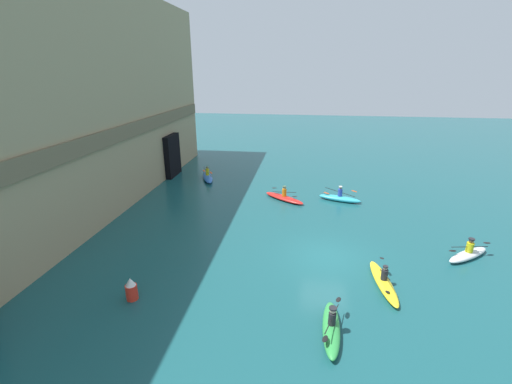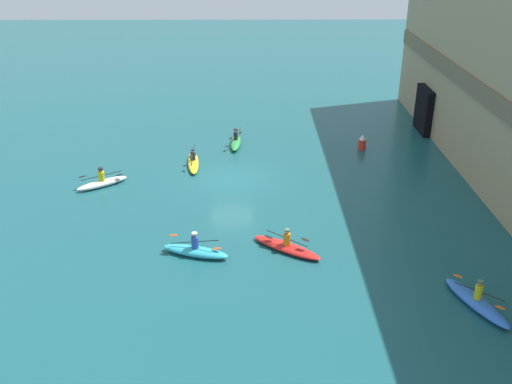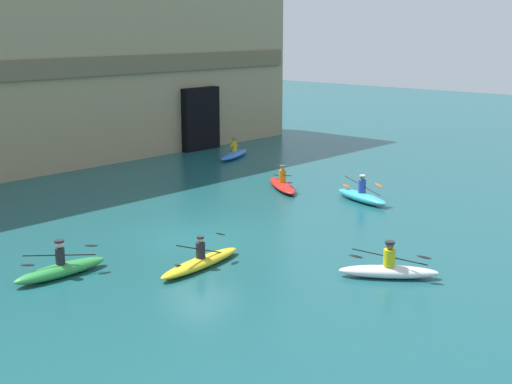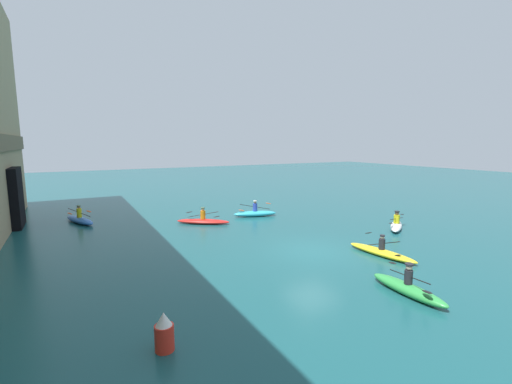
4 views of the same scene
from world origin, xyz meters
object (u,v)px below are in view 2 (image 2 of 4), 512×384
at_px(kayak_cyan, 195,251).
at_px(kayak_red, 287,247).
at_px(kayak_yellow, 193,162).
at_px(kayak_white, 102,182).
at_px(marker_buoy, 362,142).
at_px(kayak_green, 236,142).
at_px(kayak_blue, 477,301).

height_order(kayak_cyan, kayak_red, kayak_cyan).
height_order(kayak_cyan, kayak_yellow, kayak_cyan).
height_order(kayak_white, kayak_red, kayak_white).
relative_size(kayak_white, marker_buoy, 2.68).
height_order(kayak_green, kayak_red, kayak_green).
relative_size(kayak_yellow, marker_buoy, 3.51).
xyz_separation_m(kayak_yellow, kayak_white, (3.13, -4.86, 0.05)).
bearing_deg(marker_buoy, kayak_blue, 4.94).
relative_size(kayak_cyan, marker_buoy, 3.07).
bearing_deg(kayak_green, kayak_blue, -149.17).
relative_size(kayak_blue, marker_buoy, 3.42).
bearing_deg(kayak_blue, kayak_red, 37.95).
relative_size(kayak_green, kayak_red, 0.93).
relative_size(kayak_cyan, kayak_yellow, 0.87).
distance_m(kayak_cyan, kayak_white, 9.52).
distance_m(kayak_blue, kayak_white, 20.57).
bearing_deg(kayak_blue, marker_buoy, -16.41).
relative_size(kayak_white, kayak_green, 0.90).
relative_size(kayak_blue, kayak_white, 1.28).
height_order(kayak_cyan, kayak_green, kayak_cyan).
height_order(kayak_blue, marker_buoy, kayak_blue).
relative_size(kayak_cyan, kayak_red, 0.96).
distance_m(kayak_blue, kayak_red, 8.30).
xyz_separation_m(kayak_red, marker_buoy, (-12.74, 5.67, 0.28)).
relative_size(kayak_yellow, kayak_blue, 1.03).
distance_m(kayak_yellow, marker_buoy, 11.16).
bearing_deg(kayak_white, marker_buoy, -16.76).
bearing_deg(kayak_white, kayak_yellow, -3.86).
distance_m(kayak_cyan, marker_buoy, 16.38).
relative_size(kayak_blue, kayak_green, 1.15).
bearing_deg(kayak_green, marker_buoy, -93.69).
bearing_deg(kayak_green, kayak_white, 133.40).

